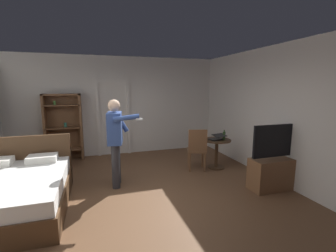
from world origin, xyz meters
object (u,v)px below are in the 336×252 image
(side_table, at_px, (217,149))
(laptop, at_px, (217,138))
(suitcase_dark, at_px, (54,161))
(person_blue_shirt, at_px, (116,137))
(bookshelf, at_px, (64,125))
(bed, at_px, (10,193))
(tv_flatscreen, at_px, (275,169))
(wooden_chair, at_px, (197,148))
(bottle_on_table, at_px, (224,136))

(side_table, relative_size, laptop, 1.78)
(side_table, height_order, suitcase_dark, side_table)
(person_blue_shirt, bearing_deg, bookshelf, 118.92)
(suitcase_dark, bearing_deg, bookshelf, 68.72)
(bed, relative_size, bookshelf, 1.17)
(tv_flatscreen, xyz_separation_m, side_table, (-0.48, 1.37, 0.09))
(bed, height_order, bookshelf, bookshelf)
(laptop, bearing_deg, wooden_chair, 179.15)
(bookshelf, bearing_deg, person_blue_shirt, -61.08)
(tv_flatscreen, distance_m, bottle_on_table, 1.40)
(bed, xyz_separation_m, suitcase_dark, (0.34, 1.93, -0.12))
(side_table, height_order, bottle_on_table, bottle_on_table)
(laptop, bearing_deg, tv_flatscreen, -69.54)
(bookshelf, height_order, suitcase_dark, bookshelf)
(side_table, relative_size, suitcase_dark, 1.15)
(bed, bearing_deg, suitcase_dark, 80.14)
(bed, distance_m, tv_flatscreen, 4.59)
(tv_flatscreen, bearing_deg, bottle_on_table, 104.58)
(tv_flatscreen, xyz_separation_m, wooden_chair, (-1.00, 1.34, 0.16))
(bed, height_order, tv_flatscreen, tv_flatscreen)
(wooden_chair, bearing_deg, side_table, 3.75)
(tv_flatscreen, distance_m, wooden_chair, 1.68)
(tv_flatscreen, relative_size, bottle_on_table, 5.36)
(bed, xyz_separation_m, bottle_on_table, (4.21, 0.72, 0.50))
(bed, xyz_separation_m, person_blue_shirt, (1.70, 0.48, 0.69))
(suitcase_dark, bearing_deg, tv_flatscreen, -34.03)
(wooden_chair, distance_m, person_blue_shirt, 1.92)
(side_table, xyz_separation_m, laptop, (-0.02, -0.04, 0.28))
(bookshelf, bearing_deg, suitcase_dark, -108.03)
(bed, distance_m, bookshelf, 2.71)
(suitcase_dark, bearing_deg, laptop, -20.84)
(bed, height_order, laptop, bed)
(side_table, bearing_deg, bottle_on_table, -29.74)
(person_blue_shirt, distance_m, suitcase_dark, 2.14)
(bed, bearing_deg, tv_flatscreen, -7.23)
(tv_flatscreen, bearing_deg, bed, 172.77)
(laptop, height_order, person_blue_shirt, person_blue_shirt)
(bookshelf, bearing_deg, wooden_chair, -31.06)
(side_table, bearing_deg, bed, -168.94)
(bed, distance_m, laptop, 4.15)
(bed, bearing_deg, side_table, 11.06)
(tv_flatscreen, height_order, bottle_on_table, tv_flatscreen)
(bed, xyz_separation_m, bookshelf, (0.54, 2.57, 0.65))
(tv_flatscreen, bearing_deg, wooden_chair, 126.86)
(bookshelf, distance_m, wooden_chair, 3.53)
(laptop, bearing_deg, bottle_on_table, -13.30)
(side_table, height_order, laptop, laptop)
(bookshelf, height_order, tv_flatscreen, bookshelf)
(bookshelf, xyz_separation_m, side_table, (3.53, -1.77, -0.48))
(bookshelf, distance_m, laptop, 3.96)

